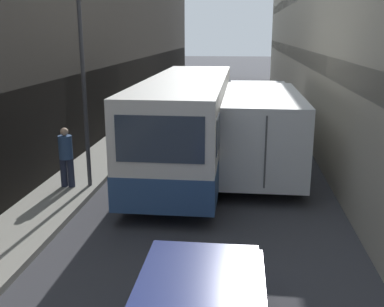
{
  "coord_description": "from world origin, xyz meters",
  "views": [
    {
      "loc": [
        1.03,
        -2.12,
        4.64
      ],
      "look_at": [
        -0.22,
        9.05,
        1.6
      ],
      "focal_mm": 42.0,
      "sensor_mm": 36.0,
      "label": 1
    }
  ],
  "objects_px": {
    "bus": "(187,122)",
    "panel_van": "(205,91)",
    "pedestrian": "(66,155)",
    "box_truck": "(260,123)",
    "street_lamp": "(79,6)"
  },
  "relations": [
    {
      "from": "bus",
      "to": "panel_van",
      "type": "bearing_deg",
      "value": 92.01
    },
    {
      "from": "bus",
      "to": "pedestrian",
      "type": "height_order",
      "value": "bus"
    },
    {
      "from": "box_truck",
      "to": "street_lamp",
      "type": "xyz_separation_m",
      "value": [
        -5.18,
        -3.36,
        3.79
      ]
    },
    {
      "from": "street_lamp",
      "to": "box_truck",
      "type": "bearing_deg",
      "value": 33.01
    },
    {
      "from": "bus",
      "to": "street_lamp",
      "type": "bearing_deg",
      "value": -136.42
    },
    {
      "from": "bus",
      "to": "panel_van",
      "type": "height_order",
      "value": "bus"
    },
    {
      "from": "box_truck",
      "to": "bus",
      "type": "bearing_deg",
      "value": -161.95
    },
    {
      "from": "bus",
      "to": "street_lamp",
      "type": "distance_m",
      "value": 5.19
    },
    {
      "from": "box_truck",
      "to": "street_lamp",
      "type": "distance_m",
      "value": 7.25
    },
    {
      "from": "bus",
      "to": "box_truck",
      "type": "relative_size",
      "value": 1.2
    },
    {
      "from": "bus",
      "to": "street_lamp",
      "type": "relative_size",
      "value": 1.39
    },
    {
      "from": "panel_van",
      "to": "pedestrian",
      "type": "relative_size",
      "value": 2.39
    },
    {
      "from": "pedestrian",
      "to": "street_lamp",
      "type": "distance_m",
      "value": 4.25
    },
    {
      "from": "pedestrian",
      "to": "box_truck",
      "type": "bearing_deg",
      "value": 31.69
    },
    {
      "from": "bus",
      "to": "panel_van",
      "type": "distance_m",
      "value": 13.15
    }
  ]
}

